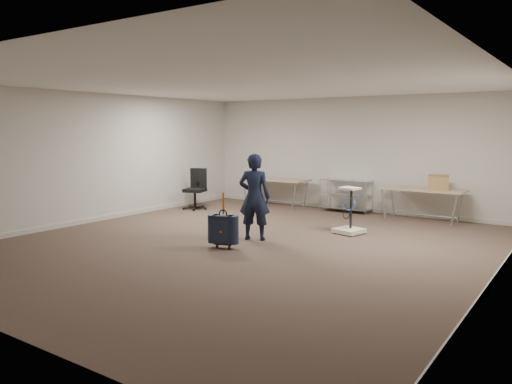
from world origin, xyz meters
The scene contains 10 objects.
ground centered at (0.00, 0.00, 0.00)m, with size 9.00×9.00×0.00m, color #4B382D.
room_shell centered at (0.00, 1.38, 0.05)m, with size 8.00×9.00×9.00m.
folding_table_left centered at (-1.90, 3.95, 0.68)m, with size 1.80×0.75×0.73m.
folding_table_right centered at (1.90, 3.95, 0.68)m, with size 1.80×0.75×0.73m.
wire_shelf centered at (0.00, 4.20, 0.44)m, with size 1.22×0.47×0.80m.
person centered at (-0.10, 0.40, 0.79)m, with size 0.58×0.38×1.59m, color black.
suitcase centered at (-0.15, -0.46, 0.33)m, with size 0.39×0.30×0.96m.
office_chair centered at (-3.32, 2.45, 0.31)m, with size 0.62×0.62×1.03m.
equipment_cart centered at (1.12, 1.87, 0.24)m, with size 0.60×0.60×0.91m.
cardboard_box centered at (2.23, 3.98, 0.89)m, with size 0.42×0.31×0.31m, color olive.
Camera 1 is at (5.01, -7.00, 2.02)m, focal length 35.00 mm.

